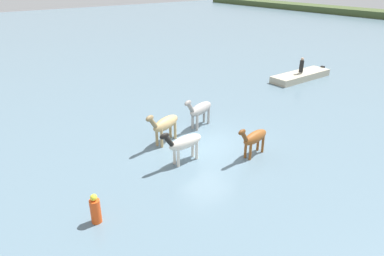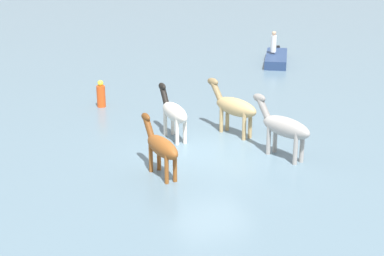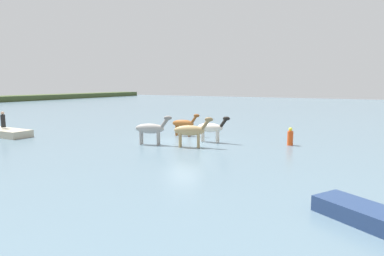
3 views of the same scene
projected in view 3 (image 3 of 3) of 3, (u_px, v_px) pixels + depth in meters
The scene contains 8 objects.
ground_plane at pixel (183, 141), 22.08m from camera, with size 146.70×146.70×0.00m, color slate.
horse_rear_stallion at pixel (191, 131), 19.91m from camera, with size 1.19×2.39×1.88m.
horse_mid_herd at pixel (184, 124), 24.28m from camera, with size 0.75×2.17×1.68m.
horse_chestnut_trailing at pixel (151, 129), 20.73m from camera, with size 1.11×2.42×1.89m.
horse_lead at pixel (211, 128), 21.61m from camera, with size 0.62×2.29×1.78m.
boat_dinghy_port at pixel (0, 133), 24.63m from camera, with size 1.60×5.87×0.77m.
person_spotter_bow at pixel (3, 120), 24.48m from camera, with size 0.32×0.32×1.19m.
buoy_channel_marker at pixel (290, 137), 20.65m from camera, with size 0.36×0.36×1.14m.
Camera 3 is at (-18.74, -11.07, 3.88)m, focal length 30.58 mm.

